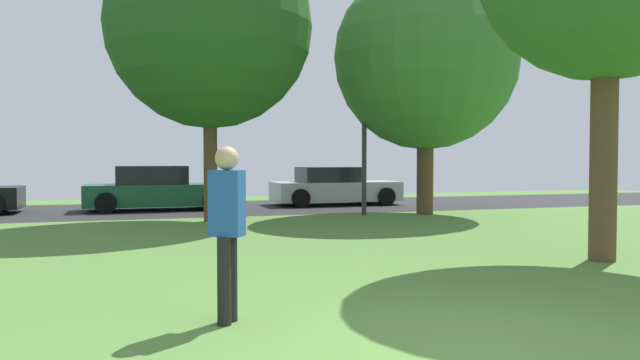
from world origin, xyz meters
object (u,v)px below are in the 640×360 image
Objects in this scene: person_catcher at (227,225)px; street_lamp_post at (364,139)px; parked_car_silver at (334,187)px; oak_tree_center at (210,26)px; parked_car_green at (157,190)px; maple_tree_near at (426,58)px.

street_lamp_post reaches higher than person_catcher.
oak_tree_center is at bearing -137.96° from parked_car_silver.
oak_tree_center is 1.74× the size of parked_car_silver.
street_lamp_post reaches higher than parked_car_green.
maple_tree_near is 3.05m from street_lamp_post.
maple_tree_near is at bearing -6.80° from street_lamp_post.
parked_car_green is 6.18m from parked_car_silver.
maple_tree_near is 13.34m from person_catcher.
parked_car_green is (-7.59, 3.86, -4.00)m from maple_tree_near.
oak_tree_center is 4.39× the size of person_catcher.
oak_tree_center is 5.41m from street_lamp_post.
maple_tree_near is at bearing -26.98° from parked_car_green.
maple_tree_near is (6.42, 0.25, -0.48)m from oak_tree_center.
oak_tree_center is at bearing 115.58° from person_catcher.
parked_car_silver is 4.37m from street_lamp_post.
parked_car_silver is at bearing 42.04° from oak_tree_center.
maple_tree_near is at bearing -71.55° from parked_car_silver.
street_lamp_post is (5.71, 10.57, 1.25)m from person_catcher.
street_lamp_post is at bearing -32.49° from parked_car_green.
street_lamp_post reaches higher than parked_car_silver.
oak_tree_center is 1.74× the size of street_lamp_post.
oak_tree_center is 10.97m from person_catcher.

